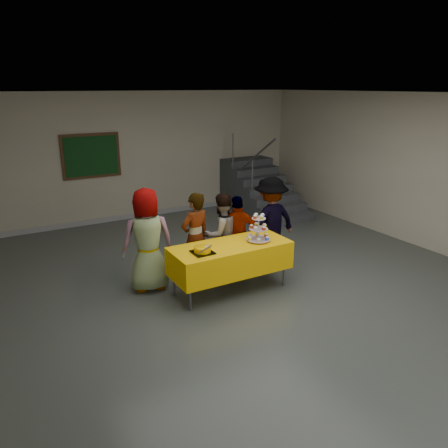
{
  "coord_description": "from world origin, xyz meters",
  "views": [
    {
      "loc": [
        -3.56,
        -5.04,
        3.12
      ],
      "look_at": [
        -0.33,
        0.6,
        1.05
      ],
      "focal_mm": 35.0,
      "sensor_mm": 36.0,
      "label": 1
    }
  ],
  "objects_px": {
    "cupcake_stand": "(258,230)",
    "schoolchild_e": "(270,222)",
    "schoolchild_a": "(148,240)",
    "schoolchild_d": "(238,235)",
    "staircase": "(258,191)",
    "noticeboard": "(91,156)",
    "bake_table": "(230,258)",
    "bear_cake": "(203,249)",
    "schoolchild_c": "(221,234)",
    "schoolchild_b": "(195,238)"
  },
  "relations": [
    {
      "from": "bake_table",
      "to": "schoolchild_c",
      "type": "height_order",
      "value": "schoolchild_c"
    },
    {
      "from": "schoolchild_b",
      "to": "schoolchild_c",
      "type": "xyz_separation_m",
      "value": [
        0.51,
        0.04,
        -0.04
      ]
    },
    {
      "from": "noticeboard",
      "to": "schoolchild_d",
      "type": "bearing_deg",
      "value": -70.74
    },
    {
      "from": "cupcake_stand",
      "to": "schoolchild_e",
      "type": "xyz_separation_m",
      "value": [
        0.68,
        0.63,
        -0.14
      ]
    },
    {
      "from": "staircase",
      "to": "noticeboard",
      "type": "bearing_deg",
      "value": 168.14
    },
    {
      "from": "schoolchild_c",
      "to": "noticeboard",
      "type": "bearing_deg",
      "value": -74.67
    },
    {
      "from": "schoolchild_b",
      "to": "schoolchild_a",
      "type": "bearing_deg",
      "value": -18.18
    },
    {
      "from": "noticeboard",
      "to": "schoolchild_e",
      "type": "bearing_deg",
      "value": -62.25
    },
    {
      "from": "schoolchild_d",
      "to": "schoolchild_b",
      "type": "bearing_deg",
      "value": 10.25
    },
    {
      "from": "bake_table",
      "to": "cupcake_stand",
      "type": "bearing_deg",
      "value": -8.1
    },
    {
      "from": "schoolchild_a",
      "to": "noticeboard",
      "type": "xyz_separation_m",
      "value": [
        0.14,
        3.88,
        0.78
      ]
    },
    {
      "from": "schoolchild_e",
      "to": "noticeboard",
      "type": "height_order",
      "value": "noticeboard"
    },
    {
      "from": "schoolchild_d",
      "to": "bake_table",
      "type": "bearing_deg",
      "value": 65.39
    },
    {
      "from": "schoolchild_b",
      "to": "schoolchild_d",
      "type": "height_order",
      "value": "schoolchild_b"
    },
    {
      "from": "schoolchild_d",
      "to": "schoolchild_a",
      "type": "bearing_deg",
      "value": 10.54
    },
    {
      "from": "schoolchild_a",
      "to": "schoolchild_d",
      "type": "height_order",
      "value": "schoolchild_a"
    },
    {
      "from": "bake_table",
      "to": "schoolchild_b",
      "type": "bearing_deg",
      "value": 116.13
    },
    {
      "from": "bake_table",
      "to": "schoolchild_b",
      "type": "relative_size",
      "value": 1.25
    },
    {
      "from": "bake_table",
      "to": "schoolchild_e",
      "type": "distance_m",
      "value": 1.31
    },
    {
      "from": "schoolchild_b",
      "to": "bake_table",
      "type": "bearing_deg",
      "value": 103.38
    },
    {
      "from": "schoolchild_a",
      "to": "noticeboard",
      "type": "bearing_deg",
      "value": -82.7
    },
    {
      "from": "schoolchild_e",
      "to": "noticeboard",
      "type": "xyz_separation_m",
      "value": [
        -2.11,
        4.0,
        0.79
      ]
    },
    {
      "from": "cupcake_stand",
      "to": "staircase",
      "type": "distance_m",
      "value": 4.6
    },
    {
      "from": "schoolchild_c",
      "to": "schoolchild_e",
      "type": "relative_size",
      "value": 0.88
    },
    {
      "from": "schoolchild_d",
      "to": "noticeboard",
      "type": "relative_size",
      "value": 1.05
    },
    {
      "from": "bear_cake",
      "to": "noticeboard",
      "type": "xyz_separation_m",
      "value": [
        -0.42,
        4.66,
        0.77
      ]
    },
    {
      "from": "schoolchild_a",
      "to": "schoolchild_b",
      "type": "xyz_separation_m",
      "value": [
        0.79,
        -0.08,
        -0.07
      ]
    },
    {
      "from": "schoolchild_a",
      "to": "schoolchild_d",
      "type": "relative_size",
      "value": 1.2
    },
    {
      "from": "schoolchild_d",
      "to": "noticeboard",
      "type": "xyz_separation_m",
      "value": [
        -1.41,
        4.03,
        0.92
      ]
    },
    {
      "from": "bake_table",
      "to": "schoolchild_c",
      "type": "xyz_separation_m",
      "value": [
        0.21,
        0.66,
        0.15
      ]
    },
    {
      "from": "bake_table",
      "to": "bear_cake",
      "type": "xyz_separation_m",
      "value": [
        -0.53,
        -0.1,
        0.27
      ]
    },
    {
      "from": "bake_table",
      "to": "schoolchild_b",
      "type": "distance_m",
      "value": 0.71
    },
    {
      "from": "schoolchild_e",
      "to": "schoolchild_d",
      "type": "bearing_deg",
      "value": -0.04
    },
    {
      "from": "schoolchild_c",
      "to": "schoolchild_e",
      "type": "distance_m",
      "value": 0.96
    },
    {
      "from": "cupcake_stand",
      "to": "schoolchild_c",
      "type": "distance_m",
      "value": 0.8
    },
    {
      "from": "cupcake_stand",
      "to": "noticeboard",
      "type": "height_order",
      "value": "noticeboard"
    },
    {
      "from": "staircase",
      "to": "bake_table",
      "type": "bearing_deg",
      "value": -129.09
    },
    {
      "from": "schoolchild_a",
      "to": "schoolchild_b",
      "type": "bearing_deg",
      "value": -176.04
    },
    {
      "from": "schoolchild_e",
      "to": "bake_table",
      "type": "bearing_deg",
      "value": 23.28
    },
    {
      "from": "schoolchild_a",
      "to": "schoolchild_c",
      "type": "height_order",
      "value": "schoolchild_a"
    },
    {
      "from": "staircase",
      "to": "schoolchild_c",
      "type": "bearing_deg",
      "value": -132.54
    },
    {
      "from": "bear_cake",
      "to": "noticeboard",
      "type": "distance_m",
      "value": 4.75
    },
    {
      "from": "schoolchild_d",
      "to": "noticeboard",
      "type": "distance_m",
      "value": 4.37
    },
    {
      "from": "cupcake_stand",
      "to": "noticeboard",
      "type": "distance_m",
      "value": 4.89
    },
    {
      "from": "schoolchild_c",
      "to": "schoolchild_d",
      "type": "relative_size",
      "value": 1.04
    },
    {
      "from": "schoolchild_a",
      "to": "schoolchild_b",
      "type": "height_order",
      "value": "schoolchild_a"
    },
    {
      "from": "schoolchild_a",
      "to": "cupcake_stand",
      "type": "bearing_deg",
      "value": 163.57
    },
    {
      "from": "bake_table",
      "to": "bear_cake",
      "type": "relative_size",
      "value": 5.25
    },
    {
      "from": "bake_table",
      "to": "schoolchild_a",
      "type": "xyz_separation_m",
      "value": [
        -1.09,
        0.69,
        0.27
      ]
    },
    {
      "from": "schoolchild_a",
      "to": "schoolchild_e",
      "type": "distance_m",
      "value": 2.25
    }
  ]
}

